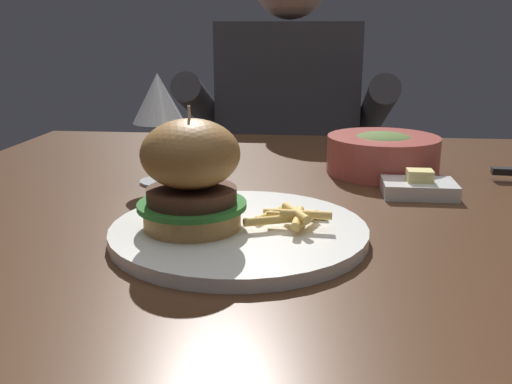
{
  "coord_description": "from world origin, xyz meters",
  "views": [
    {
      "loc": [
        0.0,
        -0.74,
        0.96
      ],
      "look_at": [
        -0.06,
        -0.13,
        0.78
      ],
      "focal_mm": 40.0,
      "sensor_mm": 36.0,
      "label": 1
    }
  ],
  "objects_px": {
    "butter_dish": "(415,187)",
    "diner_person": "(286,181)",
    "wine_glass": "(155,102)",
    "soup_bowl": "(380,153)",
    "burger_sandwich": "(187,174)",
    "main_plate": "(235,231)"
  },
  "relations": [
    {
      "from": "butter_dish",
      "to": "diner_person",
      "type": "relative_size",
      "value": 0.08
    },
    {
      "from": "wine_glass",
      "to": "butter_dish",
      "type": "distance_m",
      "value": 0.39
    },
    {
      "from": "wine_glass",
      "to": "soup_bowl",
      "type": "relative_size",
      "value": 0.92
    },
    {
      "from": "wine_glass",
      "to": "burger_sandwich",
      "type": "bearing_deg",
      "value": -67.27
    },
    {
      "from": "main_plate",
      "to": "wine_glass",
      "type": "distance_m",
      "value": 0.29
    },
    {
      "from": "butter_dish",
      "to": "soup_bowl",
      "type": "bearing_deg",
      "value": 106.05
    },
    {
      "from": "burger_sandwich",
      "to": "butter_dish",
      "type": "bearing_deg",
      "value": 36.31
    },
    {
      "from": "wine_glass",
      "to": "butter_dish",
      "type": "xyz_separation_m",
      "value": [
        0.37,
        -0.03,
        -0.11
      ]
    },
    {
      "from": "main_plate",
      "to": "soup_bowl",
      "type": "relative_size",
      "value": 1.6
    },
    {
      "from": "burger_sandwich",
      "to": "wine_glass",
      "type": "relative_size",
      "value": 0.81
    },
    {
      "from": "burger_sandwich",
      "to": "main_plate",
      "type": "bearing_deg",
      "value": 10.83
    },
    {
      "from": "main_plate",
      "to": "burger_sandwich",
      "type": "height_order",
      "value": "burger_sandwich"
    },
    {
      "from": "main_plate",
      "to": "butter_dish",
      "type": "height_order",
      "value": "butter_dish"
    },
    {
      "from": "wine_glass",
      "to": "butter_dish",
      "type": "relative_size",
      "value": 1.64
    },
    {
      "from": "burger_sandwich",
      "to": "soup_bowl",
      "type": "height_order",
      "value": "burger_sandwich"
    },
    {
      "from": "butter_dish",
      "to": "soup_bowl",
      "type": "xyz_separation_m",
      "value": [
        -0.04,
        0.13,
        0.02
      ]
    },
    {
      "from": "soup_bowl",
      "to": "diner_person",
      "type": "xyz_separation_m",
      "value": [
        -0.18,
        0.6,
        -0.21
      ]
    },
    {
      "from": "soup_bowl",
      "to": "burger_sandwich",
      "type": "bearing_deg",
      "value": -125.83
    },
    {
      "from": "burger_sandwich",
      "to": "butter_dish",
      "type": "distance_m",
      "value": 0.34
    },
    {
      "from": "soup_bowl",
      "to": "diner_person",
      "type": "height_order",
      "value": "diner_person"
    },
    {
      "from": "butter_dish",
      "to": "diner_person",
      "type": "xyz_separation_m",
      "value": [
        -0.22,
        0.73,
        -0.19
      ]
    },
    {
      "from": "burger_sandwich",
      "to": "butter_dish",
      "type": "height_order",
      "value": "burger_sandwich"
    }
  ]
}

